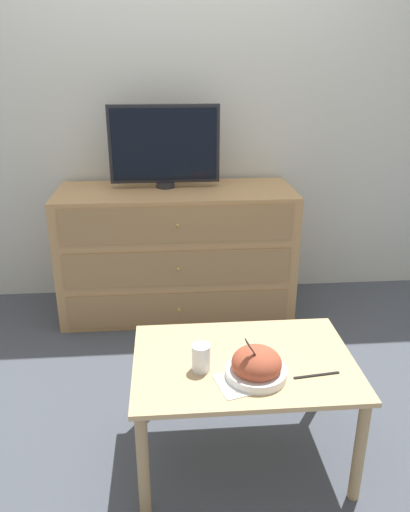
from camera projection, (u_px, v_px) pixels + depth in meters
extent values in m
plane|color=#474C56|center=(181.00, 288.00, 3.62)|extent=(12.00, 12.00, 0.00)
cube|color=silver|center=(177.00, 102.00, 3.16)|extent=(12.00, 0.05, 2.60)
cube|color=tan|center=(177.00, 251.00, 3.19)|extent=(1.45, 0.54, 0.81)
cube|color=#A1794C|center=(179.00, 309.00, 3.04)|extent=(1.33, 0.01, 0.22)
sphere|color=tan|center=(179.00, 310.00, 3.03)|extent=(0.02, 0.02, 0.02)
cube|color=#A1794C|center=(178.00, 269.00, 2.93)|extent=(1.33, 0.01, 0.22)
sphere|color=tan|center=(178.00, 269.00, 2.93)|extent=(0.02, 0.02, 0.02)
cube|color=#A1794C|center=(177.00, 225.00, 2.83)|extent=(1.33, 0.01, 0.22)
sphere|color=tan|center=(177.00, 225.00, 2.83)|extent=(0.02, 0.02, 0.02)
cylinder|color=#232328|center=(166.00, 185.00, 3.08)|extent=(0.11, 0.11, 0.03)
cube|color=#232328|center=(164.00, 144.00, 3.00)|extent=(0.67, 0.04, 0.46)
cube|color=black|center=(164.00, 145.00, 2.98)|extent=(0.63, 0.01, 0.42)
cube|color=tan|center=(244.00, 362.00, 1.95)|extent=(0.86, 0.60, 0.02)
cylinder|color=tan|center=(143.00, 464.00, 1.77)|extent=(0.04, 0.04, 0.44)
cylinder|color=tan|center=(359.00, 451.00, 1.83)|extent=(0.04, 0.04, 0.44)
cylinder|color=tan|center=(147.00, 377.00, 2.25)|extent=(0.04, 0.04, 0.44)
cylinder|color=tan|center=(318.00, 368.00, 2.31)|extent=(0.04, 0.04, 0.44)
cylinder|color=silver|center=(256.00, 373.00, 1.84)|extent=(0.23, 0.23, 0.03)
ellipsoid|color=#AD4C33|center=(257.00, 363.00, 1.83)|extent=(0.19, 0.19, 0.12)
cube|color=black|center=(258.00, 359.00, 1.79)|extent=(0.08, 0.01, 0.14)
cube|color=black|center=(248.00, 344.00, 1.76)|extent=(0.02, 0.02, 0.03)
cylinder|color=#9E6638|center=(201.00, 362.00, 1.88)|extent=(0.06, 0.06, 0.06)
cylinder|color=white|center=(201.00, 358.00, 1.87)|extent=(0.07, 0.07, 0.10)
cube|color=white|center=(239.00, 383.00, 1.81)|extent=(0.19, 0.19, 0.00)
cube|color=black|center=(317.00, 375.00, 1.85)|extent=(0.18, 0.03, 0.01)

